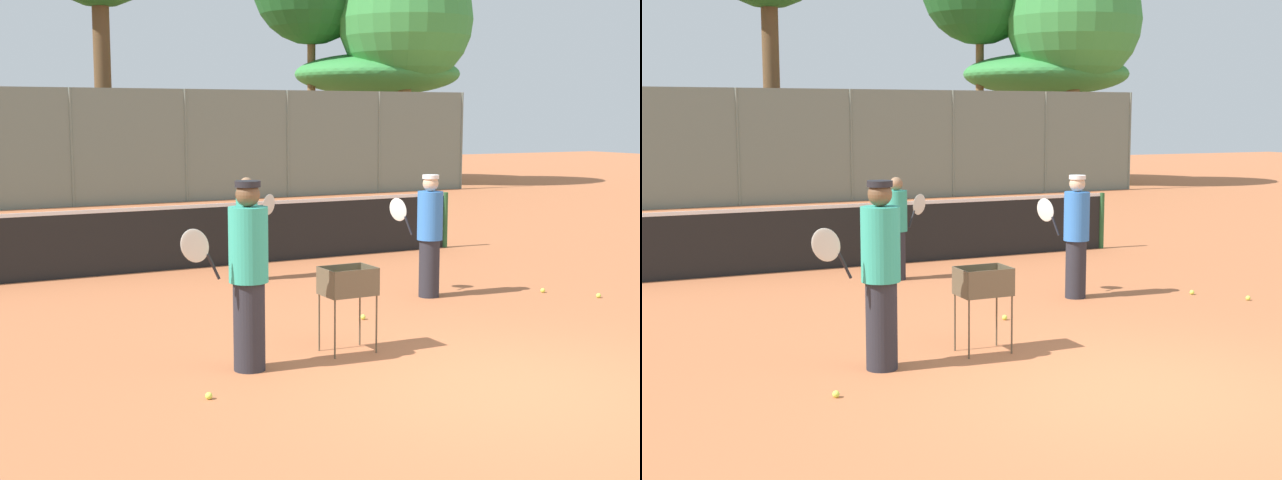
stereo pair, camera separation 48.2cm
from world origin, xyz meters
The scene contains 14 objects.
ground_plane centered at (0.00, 0.00, 0.00)m, with size 80.00×80.00×0.00m, color #B7663D.
tennis_net centered at (0.00, 7.63, 0.56)m, with size 9.60×0.10×1.07m.
back_fence centered at (0.00, 18.62, 1.64)m, with size 26.48×0.08×3.29m.
tree_0 centered at (12.42, 21.04, 5.87)m, with size 4.82×4.82×8.31m.
tree_2 centered at (12.27, 22.75, 4.00)m, with size 6.19×6.19×4.81m.
player_white_outfit centered at (1.79, 3.86, 0.90)m, with size 0.49×0.86×1.73m.
player_red_cap centered at (-1.88, 1.65, 0.99)m, with size 0.96×0.40×1.92m.
player_yellow_shirt centered at (0.03, 6.22, 0.83)m, with size 0.82×0.49×1.60m.
ball_cart centered at (-0.67, 1.80, 0.71)m, with size 0.56×0.41×0.94m.
tennis_ball_0 centered at (3.88, 2.68, 0.03)m, with size 0.07×0.07×0.07m, color #D1E54C.
tennis_ball_1 centered at (-2.57, 0.96, 0.03)m, with size 0.07×0.07×0.07m, color #D1E54C.
tennis_ball_2 centered at (3.43, 3.33, 0.03)m, with size 0.07×0.07×0.07m, color #D1E54C.
tennis_ball_3 centered at (0.26, 3.05, 0.03)m, with size 0.07×0.07×0.07m, color #D1E54C.
tennis_ball_4 centered at (2.97, 5.58, 0.03)m, with size 0.07×0.07×0.07m, color #D1E54C.
Camera 1 is at (-5.26, -6.42, 2.57)m, focal length 50.00 mm.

